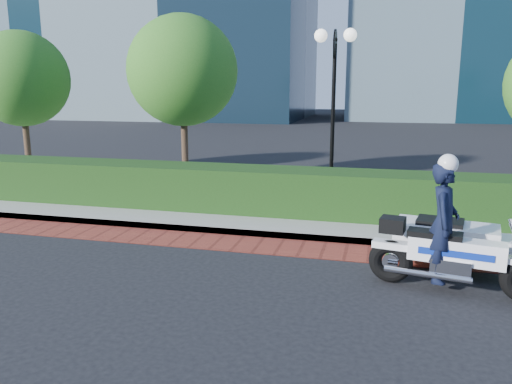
% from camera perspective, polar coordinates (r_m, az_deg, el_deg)
% --- Properties ---
extents(ground, '(120.00, 120.00, 0.00)m').
position_cam_1_polar(ground, '(8.29, -2.28, -9.25)').
color(ground, black).
rests_on(ground, ground).
extents(brick_strip, '(60.00, 1.00, 0.01)m').
position_cam_1_polar(brick_strip, '(9.65, 0.24, -6.09)').
color(brick_strip, maroon).
rests_on(brick_strip, ground).
extents(sidewalk, '(60.00, 8.00, 0.15)m').
position_cam_1_polar(sidewalk, '(13.89, 4.70, -0.20)').
color(sidewalk, gray).
rests_on(sidewalk, ground).
extents(hedge_main, '(18.00, 1.20, 1.00)m').
position_cam_1_polar(hedge_main, '(11.46, 2.77, 0.15)').
color(hedge_main, black).
rests_on(hedge_main, sidewalk).
extents(lamppost, '(1.02, 0.70, 4.21)m').
position_cam_1_polar(lamppost, '(12.66, 8.88, 11.67)').
color(lamppost, black).
rests_on(lamppost, sidewalk).
extents(tree_a, '(3.00, 3.00, 4.58)m').
position_cam_1_polar(tree_a, '(17.85, -25.27, 11.60)').
color(tree_a, '#332319').
rests_on(tree_a, sidewalk).
extents(tree_b, '(3.20, 3.20, 4.89)m').
position_cam_1_polar(tree_b, '(15.03, -8.39, 13.53)').
color(tree_b, '#332319').
rests_on(tree_b, sidewalk).
extents(police_motorcycle, '(2.53, 2.02, 2.06)m').
position_cam_1_polar(police_motorcycle, '(8.24, 21.36, -5.02)').
color(police_motorcycle, black).
rests_on(police_motorcycle, ground).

